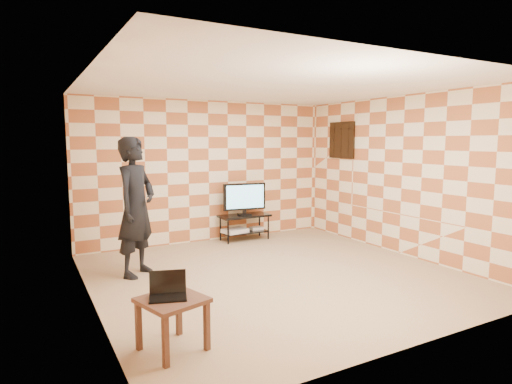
% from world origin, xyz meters
% --- Properties ---
extents(floor, '(5.00, 5.00, 0.00)m').
position_xyz_m(floor, '(0.00, 0.00, 0.00)').
color(floor, '#A28263').
rests_on(floor, ground).
extents(wall_back, '(5.00, 0.02, 2.70)m').
position_xyz_m(wall_back, '(0.00, 2.50, 1.35)').
color(wall_back, beige).
rests_on(wall_back, ground).
extents(wall_front, '(5.00, 0.02, 2.70)m').
position_xyz_m(wall_front, '(0.00, -2.50, 1.35)').
color(wall_front, beige).
rests_on(wall_front, ground).
extents(wall_left, '(0.02, 5.00, 2.70)m').
position_xyz_m(wall_left, '(-2.50, 0.00, 1.35)').
color(wall_left, beige).
rests_on(wall_left, ground).
extents(wall_right, '(0.02, 5.00, 2.70)m').
position_xyz_m(wall_right, '(2.50, 0.00, 1.35)').
color(wall_right, beige).
rests_on(wall_right, ground).
extents(ceiling, '(5.00, 5.00, 0.02)m').
position_xyz_m(ceiling, '(0.00, 0.00, 2.70)').
color(ceiling, white).
rests_on(ceiling, wall_back).
extents(wall_art, '(0.04, 0.72, 0.72)m').
position_xyz_m(wall_art, '(2.47, 1.55, 1.95)').
color(wall_art, black).
rests_on(wall_art, wall_right).
extents(tv_stand, '(0.99, 0.45, 0.50)m').
position_xyz_m(tv_stand, '(0.61, 2.18, 0.37)').
color(tv_stand, black).
rests_on(tv_stand, floor).
extents(tv, '(0.85, 0.19, 0.62)m').
position_xyz_m(tv, '(0.61, 2.18, 0.84)').
color(tv, black).
rests_on(tv, tv_stand).
extents(dvd_player, '(0.51, 0.41, 0.08)m').
position_xyz_m(dvd_player, '(0.39, 2.15, 0.21)').
color(dvd_player, silver).
rests_on(dvd_player, tv_stand).
extents(game_console, '(0.24, 0.18, 0.06)m').
position_xyz_m(game_console, '(0.88, 2.19, 0.20)').
color(game_console, silver).
rests_on(game_console, tv_stand).
extents(side_table, '(0.67, 0.67, 0.50)m').
position_xyz_m(side_table, '(-2.01, -1.47, 0.41)').
color(side_table, '#3A2014').
rests_on(side_table, floor).
extents(laptop, '(0.40, 0.36, 0.23)m').
position_xyz_m(laptop, '(-2.03, -1.41, 0.55)').
color(laptop, black).
rests_on(laptop, side_table).
extents(person, '(0.86, 0.85, 2.00)m').
position_xyz_m(person, '(-1.76, 0.96, 1.00)').
color(person, black).
rests_on(person, floor).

